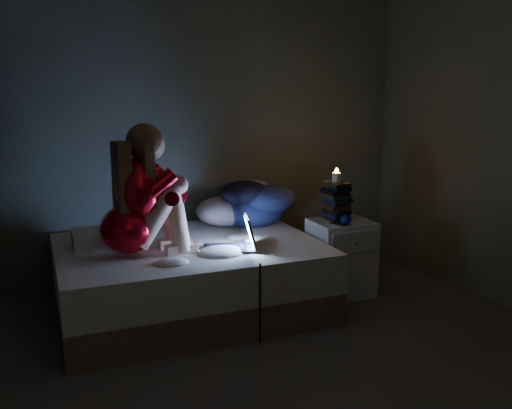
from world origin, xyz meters
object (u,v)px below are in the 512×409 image
bed (189,277)px  phone (339,224)px  laptop (229,233)px  nightstand (341,258)px  candle (336,180)px  woman (126,191)px

bed → phone: size_ratio=13.58×
bed → laptop: (0.22, -0.28, 0.39)m
nightstand → phone: 0.34m
nightstand → phone: (-0.08, -0.10, 0.31)m
bed → nightstand: nightstand is taller
bed → phone: phone is taller
bed → candle: (1.22, -0.06, 0.68)m
candle → phone: 0.37m
candle → woman: bearing=-176.0°
bed → laptop: 0.53m
candle → phone: size_ratio=0.57×
woman → laptop: woman is taller
bed → candle: size_ratio=23.76×
woman → laptop: (0.69, -0.11, -0.33)m
woman → phone: 1.66m
laptop → phone: laptop is taller
candle → nightstand: bearing=-80.5°
nightstand → candle: bearing=100.9°
woman → nightstand: bearing=-2.8°
laptop → candle: candle is taller
woman → phone: woman is taller
woman → candle: woman is taller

